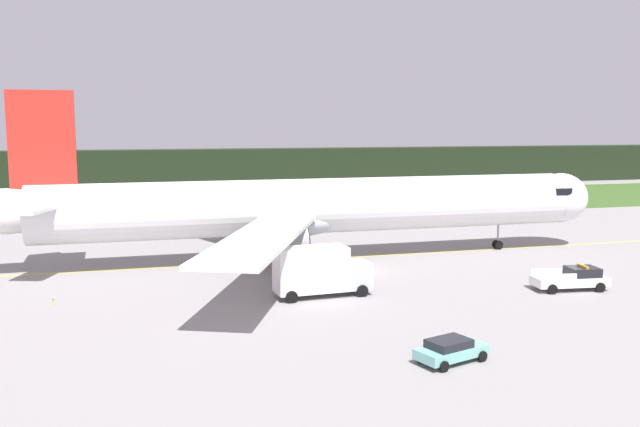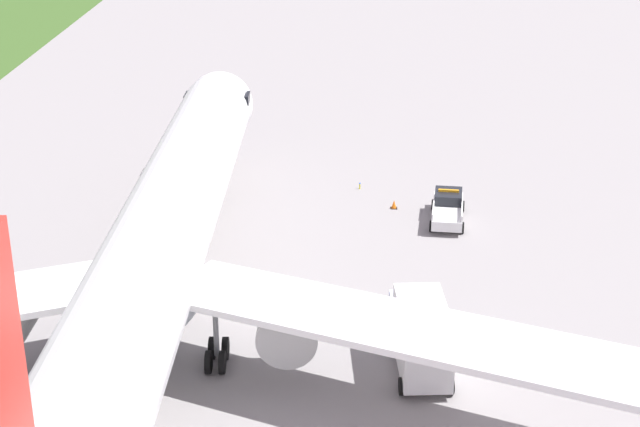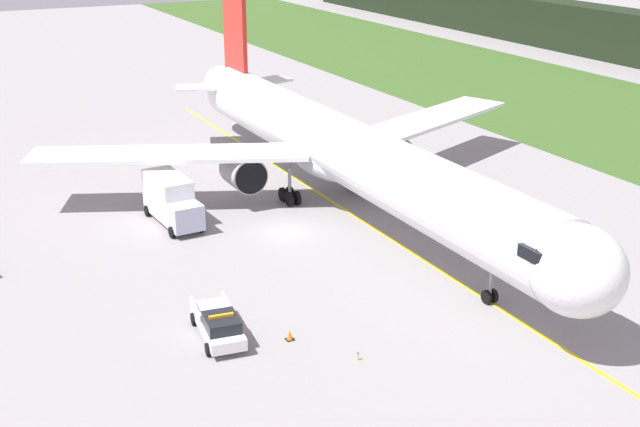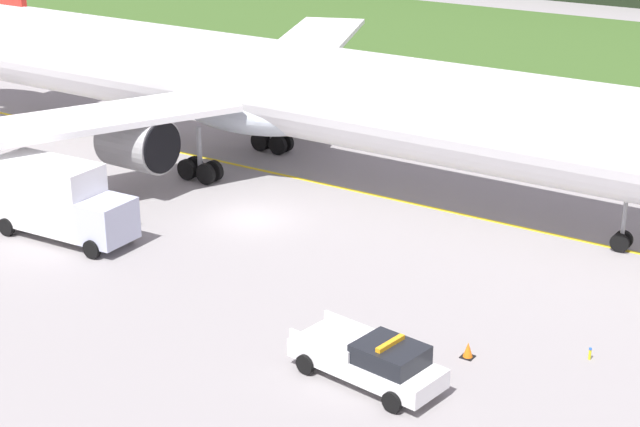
{
  "view_description": "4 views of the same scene",
  "coord_description": "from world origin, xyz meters",
  "px_view_note": "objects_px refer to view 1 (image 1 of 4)",
  "views": [
    {
      "loc": [
        -19.03,
        -54.55,
        12.81
      ],
      "look_at": [
        -1.64,
        8.17,
        4.16
      ],
      "focal_mm": 37.6,
      "sensor_mm": 36.0,
      "label": 1
    },
    {
      "loc": [
        -49.08,
        -3.05,
        26.27
      ],
      "look_at": [
        4.04,
        -1.9,
        4.33
      ],
      "focal_mm": 54.47,
      "sensor_mm": 36.0,
      "label": 2
    },
    {
      "loc": [
        55.28,
        -25.14,
        23.94
      ],
      "look_at": [
        8.3,
        -1.26,
        4.49
      ],
      "focal_mm": 47.25,
      "sensor_mm": 36.0,
      "label": 3
    },
    {
      "loc": [
        29.6,
        -37.48,
        18.28
      ],
      "look_at": [
        6.95,
        -3.99,
        2.98
      ],
      "focal_mm": 56.1,
      "sensor_mm": 36.0,
      "label": 4
    }
  ],
  "objects_px": {
    "staff_car": "(451,349)",
    "apron_cone": "(566,275)",
    "airliner": "(310,207)",
    "catering_truck": "(319,271)",
    "ops_pickup_truck": "(573,278)"
  },
  "relations": [
    {
      "from": "airliner",
      "to": "apron_cone",
      "type": "bearing_deg",
      "value": -35.78
    },
    {
      "from": "staff_car",
      "to": "apron_cone",
      "type": "distance_m",
      "value": 24.26
    },
    {
      "from": "staff_car",
      "to": "ops_pickup_truck",
      "type": "bearing_deg",
      "value": 36.32
    },
    {
      "from": "catering_truck",
      "to": "airliner",
      "type": "bearing_deg",
      "value": 78.15
    },
    {
      "from": "airliner",
      "to": "staff_car",
      "type": "distance_m",
      "value": 29.54
    },
    {
      "from": "airliner",
      "to": "staff_car",
      "type": "height_order",
      "value": "airliner"
    },
    {
      "from": "airliner",
      "to": "ops_pickup_truck",
      "type": "height_order",
      "value": "airliner"
    },
    {
      "from": "ops_pickup_truck",
      "to": "staff_car",
      "type": "relative_size",
      "value": 1.36
    },
    {
      "from": "airliner",
      "to": "apron_cone",
      "type": "distance_m",
      "value": 23.58
    },
    {
      "from": "airliner",
      "to": "catering_truck",
      "type": "distance_m",
      "value": 14.36
    },
    {
      "from": "staff_car",
      "to": "apron_cone",
      "type": "bearing_deg",
      "value": 40.38
    },
    {
      "from": "airliner",
      "to": "catering_truck",
      "type": "xyz_separation_m",
      "value": [
        -2.88,
        -13.74,
        -3.05
      ]
    },
    {
      "from": "airliner",
      "to": "staff_car",
      "type": "bearing_deg",
      "value": -89.48
    },
    {
      "from": "staff_car",
      "to": "catering_truck",
      "type": "bearing_deg",
      "value": 101.49
    },
    {
      "from": "airliner",
      "to": "staff_car",
      "type": "relative_size",
      "value": 13.81
    }
  ]
}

